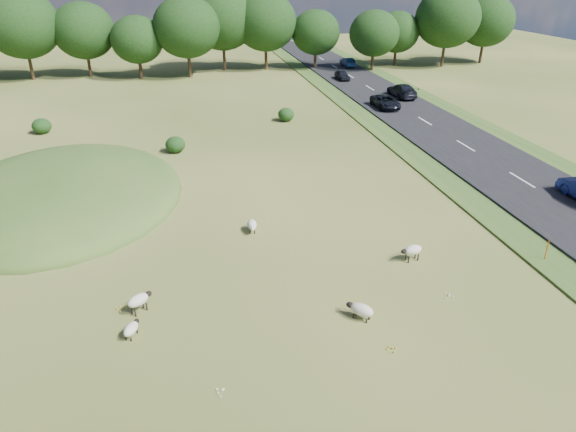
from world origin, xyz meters
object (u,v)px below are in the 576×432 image
object	(u,v)px
sheep_0	(131,329)
sheep_3	(412,250)
car_5	(386,102)
car_3	(402,90)
car_1	(342,75)
marker_post	(546,251)
sheep_1	(252,225)
car_0	(348,62)
sheep_4	(139,300)
sheep_2	(361,310)

from	to	relation	value
sheep_0	sheep_3	size ratio (longest dim) A/B	0.87
car_5	car_3	bearing A→B (deg)	49.92
car_5	car_1	bearing A→B (deg)	90.00
car_1	car_5	xyz separation A→B (m)	(0.00, -15.92, 0.05)
marker_post	sheep_1	bearing A→B (deg)	156.45
car_0	car_1	distance (m)	10.37
sheep_3	car_3	size ratio (longest dim) A/B	0.25
car_0	marker_post	bearing A→B (deg)	82.77
sheep_1	car_5	bearing A→B (deg)	148.65
car_1	car_0	bearing A→B (deg)	68.50
marker_post	sheep_4	world-z (taller)	marker_post
sheep_0	sheep_1	bearing A→B (deg)	-12.15
sheep_4	car_5	world-z (taller)	car_5
car_0	sheep_0	bearing A→B (deg)	64.61
car_5	sheep_0	bearing A→B (deg)	-125.76
sheep_1	car_0	xyz separation A→B (m)	(21.98, 51.10, 0.46)
sheep_1	car_3	distance (m)	37.23
sheep_1	sheep_2	size ratio (longest dim) A/B	1.03
car_0	car_5	distance (m)	25.85
sheep_2	sheep_3	world-z (taller)	sheep_3
sheep_0	car_5	distance (m)	41.81
sheep_3	sheep_0	bearing A→B (deg)	2.66
sheep_3	car_1	distance (m)	47.56
marker_post	car_1	size ratio (longest dim) A/B	0.34
car_5	sheep_3	bearing A→B (deg)	-108.81
sheep_4	car_0	world-z (taller)	car_0
sheep_3	sheep_4	xyz separation A→B (m)	(-13.81, -1.75, 0.01)
car_0	car_5	world-z (taller)	car_0
sheep_2	sheep_3	xyz separation A→B (m)	(4.25, 4.21, 0.15)
marker_post	sheep_2	bearing A→B (deg)	-166.04
sheep_0	car_1	bearing A→B (deg)	-1.56
car_1	car_3	distance (m)	12.03
car_3	sheep_2	bearing A→B (deg)	64.82
sheep_3	car_0	world-z (taller)	car_0
sheep_2	car_1	xyz separation A→B (m)	(14.64, 50.62, 0.38)
car_3	marker_post	bearing A→B (deg)	78.68
sheep_2	car_0	bearing A→B (deg)	-62.31
marker_post	car_3	distance (m)	37.17
sheep_0	sheep_1	size ratio (longest dim) A/B	0.90
sheep_1	car_3	xyz separation A→B (m)	(21.98, 30.05, 0.56)
sheep_1	car_0	world-z (taller)	car_0
sheep_2	car_3	size ratio (longest dim) A/B	0.23
car_0	car_1	xyz separation A→B (m)	(-3.80, -9.65, -0.05)
sheep_3	car_0	xyz separation A→B (m)	(14.19, 56.05, 0.28)
sheep_0	car_3	xyz separation A→B (m)	(28.24, 38.44, 0.62)
sheep_2	car_0	distance (m)	63.03
marker_post	car_1	distance (m)	47.98
sheep_4	car_1	bearing A→B (deg)	23.70
marker_post	car_5	world-z (taller)	car_5
sheep_2	sheep_4	bearing A→B (deg)	30.24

